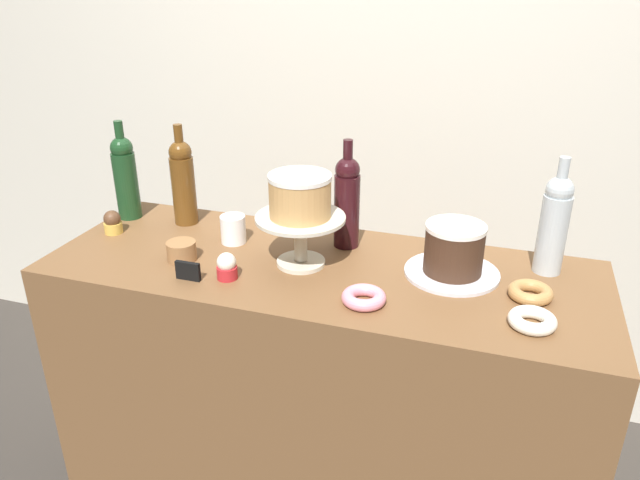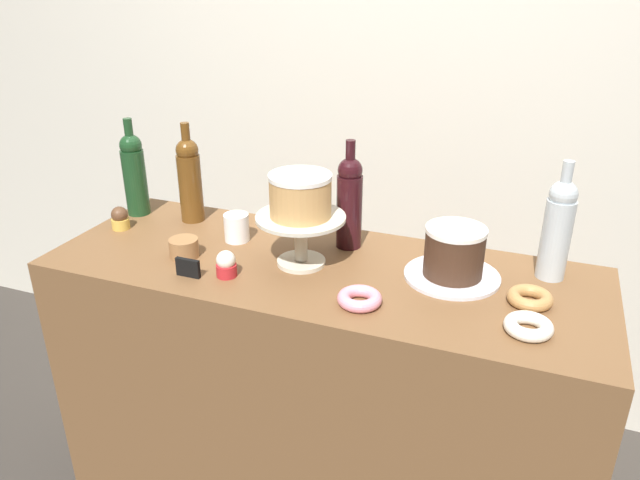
{
  "view_description": "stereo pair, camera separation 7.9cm",
  "coord_description": "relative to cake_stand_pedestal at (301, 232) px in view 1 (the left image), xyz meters",
  "views": [
    {
      "loc": [
        0.47,
        -1.44,
        1.73
      ],
      "look_at": [
        0.0,
        0.0,
        1.04
      ],
      "focal_mm": 33.87,
      "sensor_mm": 36.0,
      "label": 1
    },
    {
      "loc": [
        0.54,
        -1.41,
        1.73
      ],
      "look_at": [
        0.0,
        0.0,
        1.04
      ],
      "focal_mm": 33.87,
      "sensor_mm": 36.0,
      "label": 2
    }
  ],
  "objects": [
    {
      "name": "back_wall",
      "position": [
        0.05,
        0.86,
        0.24
      ],
      "size": [
        6.0,
        0.05,
        2.6
      ],
      "color": "beige",
      "rests_on": "ground_plane"
    },
    {
      "name": "display_counter",
      "position": [
        0.05,
        0.01,
        -0.58
      ],
      "size": [
        1.56,
        0.57,
        0.96
      ],
      "color": "brown",
      "rests_on": "ground_plane"
    },
    {
      "name": "cake_stand_pedestal",
      "position": [
        0.0,
        0.0,
        0.0
      ],
      "size": [
        0.25,
        0.25,
        0.15
      ],
      "color": "beige",
      "rests_on": "display_counter"
    },
    {
      "name": "white_layer_cake",
      "position": [
        -0.0,
        -0.0,
        0.11
      ],
      "size": [
        0.17,
        0.17,
        0.12
      ],
      "color": "tan",
      "rests_on": "cake_stand_pedestal"
    },
    {
      "name": "silver_serving_platter",
      "position": [
        0.41,
        0.07,
        -0.1
      ],
      "size": [
        0.26,
        0.26,
        0.01
      ],
      "color": "silver",
      "rests_on": "display_counter"
    },
    {
      "name": "chocolate_round_cake",
      "position": [
        0.41,
        0.07,
        -0.02
      ],
      "size": [
        0.16,
        0.16,
        0.14
      ],
      "color": "#3D2619",
      "rests_on": "silver_serving_platter"
    },
    {
      "name": "wine_bottle_amber",
      "position": [
        -0.46,
        0.17,
        0.04
      ],
      "size": [
        0.08,
        0.08,
        0.33
      ],
      "color": "#5B3814",
      "rests_on": "display_counter"
    },
    {
      "name": "wine_bottle_clear",
      "position": [
        0.66,
        0.17,
        0.04
      ],
      "size": [
        0.08,
        0.08,
        0.33
      ],
      "color": "#B2BCC1",
      "rests_on": "display_counter"
    },
    {
      "name": "wine_bottle_dark_red",
      "position": [
        0.09,
        0.16,
        0.04
      ],
      "size": [
        0.08,
        0.08,
        0.33
      ],
      "color": "black",
      "rests_on": "display_counter"
    },
    {
      "name": "wine_bottle_green",
      "position": [
        -0.66,
        0.15,
        0.04
      ],
      "size": [
        0.08,
        0.08,
        0.33
      ],
      "color": "#193D1E",
      "rests_on": "display_counter"
    },
    {
      "name": "cupcake_vanilla",
      "position": [
        -0.16,
        -0.14,
        -0.07
      ],
      "size": [
        0.06,
        0.06,
        0.07
      ],
      "color": "red",
      "rests_on": "display_counter"
    },
    {
      "name": "cupcake_chocolate",
      "position": [
        -0.64,
        0.02,
        -0.07
      ],
      "size": [
        0.06,
        0.06,
        0.07
      ],
      "color": "gold",
      "rests_on": "display_counter"
    },
    {
      "name": "donut_pink",
      "position": [
        0.22,
        -0.16,
        -0.08
      ],
      "size": [
        0.11,
        0.11,
        0.03
      ],
      "color": "pink",
      "rests_on": "display_counter"
    },
    {
      "name": "donut_maple",
      "position": [
        0.62,
        -0.0,
        -0.08
      ],
      "size": [
        0.11,
        0.11,
        0.03
      ],
      "color": "#B27F47",
      "rests_on": "display_counter"
    },
    {
      "name": "donut_sugar",
      "position": [
        0.62,
        -0.14,
        -0.08
      ],
      "size": [
        0.11,
        0.11,
        0.03
      ],
      "color": "silver",
      "rests_on": "display_counter"
    },
    {
      "name": "cookie_stack",
      "position": [
        -0.33,
        -0.08,
        -0.07
      ],
      "size": [
        0.08,
        0.08,
        0.06
      ],
      "color": "olive",
      "rests_on": "display_counter"
    },
    {
      "name": "price_sign_chalkboard",
      "position": [
        -0.26,
        -0.18,
        -0.07
      ],
      "size": [
        0.07,
        0.01,
        0.05
      ],
      "color": "black",
      "rests_on": "display_counter"
    },
    {
      "name": "coffee_cup_ceramic",
      "position": [
        -0.25,
        0.08,
        -0.06
      ],
      "size": [
        0.08,
        0.08,
        0.08
      ],
      "color": "white",
      "rests_on": "display_counter"
    }
  ]
}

